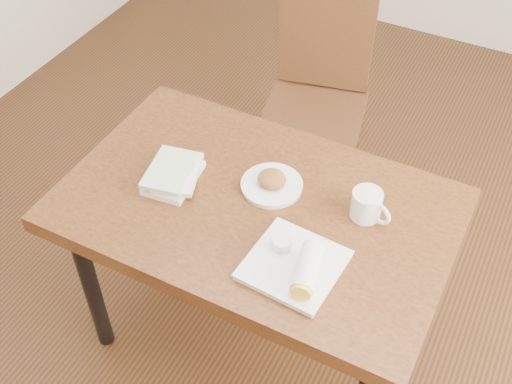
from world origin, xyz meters
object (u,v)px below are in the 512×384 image
at_px(chair_far, 318,89).
at_px(coffee_mug, 368,205).
at_px(plate_burrito, 298,266).
at_px(plate_scone, 272,183).
at_px(book_stack, 174,174).
at_px(table, 256,222).

bearing_deg(chair_far, coffee_mug, -58.47).
bearing_deg(coffee_mug, plate_burrito, -108.22).
relative_size(chair_far, plate_scone, 4.79).
bearing_deg(coffee_mug, book_stack, -167.36).
distance_m(chair_far, book_stack, 0.97).
distance_m(chair_far, plate_burrito, 1.18).
relative_size(chair_far, plate_burrito, 3.48).
bearing_deg(plate_scone, chair_far, 102.28).
xyz_separation_m(coffee_mug, book_stack, (-0.61, -0.14, -0.02)).
distance_m(plate_scone, book_stack, 0.32).
relative_size(coffee_mug, book_stack, 0.57).
relative_size(table, book_stack, 5.17).
xyz_separation_m(coffee_mug, plate_burrito, (-0.10, -0.29, -0.02)).
bearing_deg(plate_burrito, table, 140.78).
xyz_separation_m(chair_far, plate_scone, (0.18, -0.82, 0.22)).
height_order(table, chair_far, chair_far).
distance_m(table, book_stack, 0.31).
xyz_separation_m(table, book_stack, (-0.28, -0.03, 0.11)).
distance_m(table, plate_scone, 0.14).
height_order(plate_burrito, book_stack, plate_burrito).
bearing_deg(plate_burrito, plate_scone, 128.38).
xyz_separation_m(plate_burrito, book_stack, (-0.51, 0.16, 0.00)).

